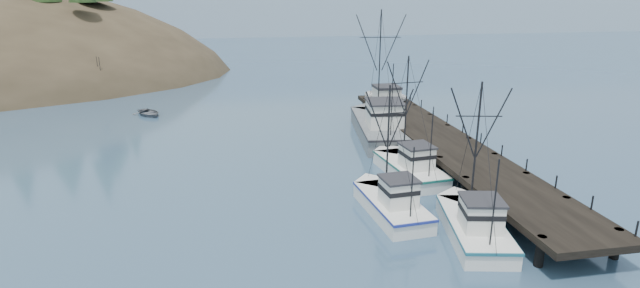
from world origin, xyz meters
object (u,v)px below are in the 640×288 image
object	(u,v)px
motorboat	(149,115)
pickup_truck	(386,95)
trawler_mid	(390,203)
work_vessel	(380,125)
pier	(444,142)
trawler_far	(408,167)
pier_shed	(386,97)
trawler_near	(473,224)

from	to	relation	value
motorboat	pickup_truck	bearing A→B (deg)	-40.76
trawler_mid	pickup_truck	xyz separation A→B (m)	(8.82, 29.10, 1.94)
work_vessel	motorboat	bearing A→B (deg)	151.50
pier	trawler_far	bearing A→B (deg)	-143.02
pier	pier_shed	bearing A→B (deg)	96.10
trawler_near	trawler_far	xyz separation A→B (m)	(-0.36, 11.73, 0.00)
trawler_near	trawler_mid	bearing A→B (deg)	135.17
pier	trawler_far	distance (m)	6.35
trawler_far	pier_shed	xyz separation A→B (m)	(3.52, 17.82, 2.60)
trawler_near	motorboat	bearing A→B (deg)	124.03
trawler_mid	work_vessel	xyz separation A→B (m)	(5.31, 20.03, 0.41)
trawler_mid	trawler_far	size ratio (longest dim) A/B	0.90
pier	trawler_mid	size ratio (longest dim) A/B	4.45
work_vessel	pier_shed	world-z (taller)	work_vessel
pier	pier_shed	world-z (taller)	pier_shed
trawler_far	pier_shed	world-z (taller)	trawler_far
trawler_near	work_vessel	bearing A→B (deg)	87.95
pier	trawler_mid	distance (m)	14.38
work_vessel	pickup_truck	distance (m)	9.85
trawler_near	pier_shed	distance (m)	29.83
motorboat	trawler_near	bearing A→B (deg)	-86.06
pier	work_vessel	size ratio (longest dim) A/B	2.51
trawler_mid	trawler_far	xyz separation A→B (m)	(4.07, 7.32, 0.00)
pier_shed	motorboat	world-z (taller)	pier_shed
pier_shed	pickup_truck	bearing A→B (deg)	72.86
work_vessel	pickup_truck	size ratio (longest dim) A/B	3.22
trawler_mid	work_vessel	distance (m)	20.73
pier	trawler_near	distance (m)	16.22
trawler_far	motorboat	distance (m)	38.08
pier_shed	pier	bearing A→B (deg)	-83.90
pier	work_vessel	distance (m)	9.71
trawler_near	trawler_mid	world-z (taller)	trawler_near
work_vessel	motorboat	distance (m)	31.25
motorboat	trawler_mid	bearing A→B (deg)	-87.73
trawler_mid	pickup_truck	bearing A→B (deg)	73.14
work_vessel	pier_shed	distance (m)	6.01
trawler_mid	pier	bearing A→B (deg)	50.67
trawler_mid	work_vessel	size ratio (longest dim) A/B	0.56
pier	motorboat	xyz separation A→B (m)	(-31.23, 23.83, -1.69)
trawler_near	pickup_truck	size ratio (longest dim) A/B	1.97
pier	pickup_truck	distance (m)	18.03
pier	motorboat	world-z (taller)	pier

